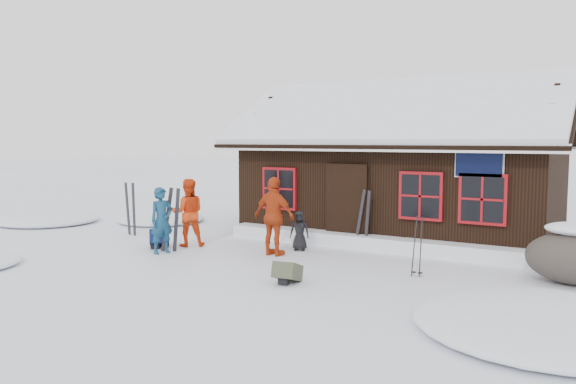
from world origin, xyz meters
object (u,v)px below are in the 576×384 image
(skier_orange_right, at_px, (274,216))
(boulder, at_px, (576,256))
(skier_teal, at_px, (162,220))
(ski_pair_left, at_px, (172,221))
(skier_orange_left, at_px, (188,213))
(backpack_blue, at_px, (160,241))
(backpack_olive, at_px, (287,275))
(skier_crouched, at_px, (300,231))
(ski_poles, at_px, (417,247))

(skier_orange_right, bearing_deg, boulder, -169.62)
(skier_teal, relative_size, ski_pair_left, 0.98)
(skier_orange_left, height_order, ski_pair_left, skier_orange_left)
(skier_orange_left, height_order, skier_orange_right, skier_orange_right)
(skier_teal, distance_m, backpack_blue, 0.94)
(backpack_olive, bearing_deg, skier_crouched, 106.83)
(skier_orange_left, xyz_separation_m, backpack_olive, (4.04, -1.88, -0.70))
(skier_teal, bearing_deg, backpack_olive, -83.12)
(ski_pair_left, relative_size, backpack_blue, 2.55)
(boulder, relative_size, ski_poles, 1.43)
(skier_orange_left, bearing_deg, skier_orange_right, 140.80)
(ski_pair_left, bearing_deg, boulder, 1.81)
(skier_orange_right, xyz_separation_m, backpack_olive, (1.57, -2.01, -0.76))
(ski_pair_left, bearing_deg, backpack_blue, 152.69)
(skier_orange_right, distance_m, ski_poles, 3.49)
(skier_teal, xyz_separation_m, skier_orange_right, (2.39, 1.16, 0.13))
(skier_orange_left, distance_m, backpack_olive, 4.51)
(ski_pair_left, height_order, ski_poles, ski_pair_left)
(skier_teal, xyz_separation_m, ski_poles, (5.85, 0.89, -0.20))
(skier_orange_left, relative_size, backpack_blue, 2.72)
(skier_orange_left, bearing_deg, backpack_olive, 112.80)
(skier_teal, distance_m, boulder, 8.73)
(skier_orange_left, distance_m, ski_pair_left, 0.77)
(skier_orange_right, xyz_separation_m, backpack_blue, (-2.93, -0.68, -0.74))
(skier_orange_right, xyz_separation_m, ski_poles, (3.46, -0.26, -0.33))
(skier_teal, distance_m, skier_crouched, 3.27)
(backpack_blue, height_order, backpack_olive, backpack_blue)
(skier_orange_left, distance_m, skier_crouched, 2.86)
(skier_crouched, height_order, ski_poles, ski_poles)
(skier_orange_right, height_order, skier_crouched, skier_orange_right)
(backpack_blue, bearing_deg, boulder, -34.64)
(skier_teal, relative_size, skier_orange_left, 0.92)
(boulder, height_order, backpack_olive, boulder)
(skier_teal, height_order, backpack_blue, skier_teal)
(ski_pair_left, distance_m, backpack_blue, 0.86)
(skier_orange_left, relative_size, ski_pair_left, 1.07)
(skier_teal, bearing_deg, boulder, -58.75)
(skier_crouched, xyz_separation_m, backpack_olive, (1.36, -2.82, -0.33))
(backpack_blue, bearing_deg, skier_crouched, -17.68)
(skier_teal, relative_size, skier_orange_right, 0.86)
(ski_pair_left, relative_size, ski_poles, 1.29)
(skier_teal, xyz_separation_m, backpack_blue, (-0.54, 0.47, -0.61))
(skier_orange_right, height_order, ski_poles, skier_orange_right)
(ski_poles, bearing_deg, backpack_blue, -176.23)
(ski_poles, distance_m, backpack_blue, 6.42)
(skier_teal, height_order, ski_poles, skier_teal)
(boulder, relative_size, backpack_blue, 2.82)
(skier_teal, bearing_deg, ski_pair_left, 6.41)
(ski_pair_left, distance_m, backpack_olive, 4.10)
(skier_crouched, bearing_deg, ski_pair_left, -166.42)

